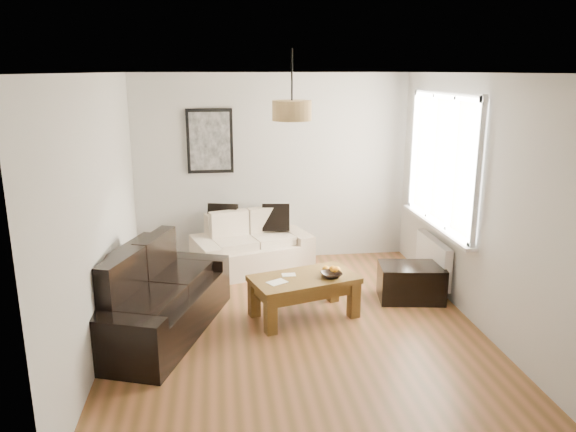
{
  "coord_description": "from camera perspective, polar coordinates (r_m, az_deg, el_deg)",
  "views": [
    {
      "loc": [
        -0.78,
        -5.29,
        2.62
      ],
      "look_at": [
        0.0,
        0.6,
        1.05
      ],
      "focal_mm": 34.36,
      "sensor_mm": 36.0,
      "label": 1
    }
  ],
  "objects": [
    {
      "name": "cushion_left",
      "position": [
        7.5,
        -6.76,
        -0.23
      ],
      "size": [
        0.42,
        0.22,
        0.4
      ],
      "primitive_type": "cube",
      "rotation": [
        0.0,
        0.0,
        -0.25
      ],
      "color": "black",
      "rests_on": "loveseat_cream"
    },
    {
      "name": "pendant_shade",
      "position": [
        5.65,
        0.4,
        10.86
      ],
      "size": [
        0.4,
        0.4,
        0.2
      ],
      "primitive_type": "cylinder",
      "color": "tan",
      "rests_on": "ceiling"
    },
    {
      "name": "orange_c",
      "position": [
        6.11,
        3.94,
        -5.51
      ],
      "size": [
        0.09,
        0.09,
        0.08
      ],
      "primitive_type": "sphere",
      "rotation": [
        0.0,
        0.0,
        0.12
      ],
      "color": "orange",
      "rests_on": "fruit_bowl"
    },
    {
      "name": "wall_back",
      "position": [
        7.69,
        -1.61,
        4.92
      ],
      "size": [
        3.8,
        0.04,
        2.6
      ],
      "primitive_type": null,
      "color": "silver",
      "rests_on": "floor"
    },
    {
      "name": "fruit_bowl",
      "position": [
        5.99,
        4.52,
        -6.08
      ],
      "size": [
        0.28,
        0.28,
        0.05
      ],
      "primitive_type": "imported",
      "rotation": [
        0.0,
        0.0,
        0.29
      ],
      "color": "black",
      "rests_on": "coffee_table"
    },
    {
      "name": "ottoman",
      "position": [
        6.67,
        12.62,
        -6.73
      ],
      "size": [
        0.8,
        0.58,
        0.42
      ],
      "primitive_type": "cube",
      "rotation": [
        0.0,
        0.0,
        -0.15
      ],
      "color": "black",
      "rests_on": "floor"
    },
    {
      "name": "radiator",
      "position": [
        6.99,
        14.79,
        -4.4
      ],
      "size": [
        0.1,
        0.9,
        0.52
      ],
      "primitive_type": "cube",
      "color": "white",
      "rests_on": "wall_right"
    },
    {
      "name": "wall_front",
      "position": [
        3.4,
        6.35,
        -8.13
      ],
      "size": [
        3.8,
        0.04,
        2.6
      ],
      "primitive_type": null,
      "color": "silver",
      "rests_on": "floor"
    },
    {
      "name": "loveseat_cream",
      "position": [
        7.43,
        -3.76,
        -2.81
      ],
      "size": [
        1.69,
        1.23,
        0.75
      ],
      "primitive_type": null,
      "rotation": [
        0.0,
        0.0,
        0.29
      ],
      "color": "beige",
      "rests_on": "floor"
    },
    {
      "name": "coffee_table",
      "position": [
        6.08,
        1.65,
        -8.33
      ],
      "size": [
        1.26,
        0.91,
        0.46
      ],
      "primitive_type": null,
      "rotation": [
        0.0,
        0.0,
        0.29
      ],
      "color": "brown",
      "rests_on": "floor"
    },
    {
      "name": "orange_b",
      "position": [
        6.09,
        5.06,
        -5.6
      ],
      "size": [
        0.1,
        0.1,
        0.08
      ],
      "primitive_type": "sphere",
      "rotation": [
        0.0,
        0.0,
        0.21
      ],
      "color": "orange",
      "rests_on": "fruit_bowl"
    },
    {
      "name": "sofa_leather",
      "position": [
        5.83,
        -13.5,
        -7.81
      ],
      "size": [
        1.53,
        2.13,
        0.83
      ],
      "primitive_type": null,
      "rotation": [
        0.0,
        0.0,
        1.23
      ],
      "color": "black",
      "rests_on": "floor"
    },
    {
      "name": "cushion_right",
      "position": [
        7.55,
        -1.27,
        -0.14
      ],
      "size": [
        0.38,
        0.16,
        0.37
      ],
      "primitive_type": "cube",
      "rotation": [
        0.0,
        0.0,
        -0.11
      ],
      "color": "black",
      "rests_on": "loveseat_cream"
    },
    {
      "name": "orange_a",
      "position": [
        6.11,
        4.66,
        -5.54
      ],
      "size": [
        0.1,
        0.1,
        0.08
      ],
      "primitive_type": "sphere",
      "rotation": [
        0.0,
        0.0,
        -0.22
      ],
      "color": "#FF9C15",
      "rests_on": "fruit_bowl"
    },
    {
      "name": "papers",
      "position": [
        5.84,
        -1.13,
        -6.87
      ],
      "size": [
        0.24,
        0.22,
        0.01
      ],
      "primitive_type": "cube",
      "rotation": [
        0.0,
        0.0,
        0.52
      ],
      "color": "white",
      "rests_on": "coffee_table"
    },
    {
      "name": "ceiling",
      "position": [
        5.34,
        0.87,
        14.6
      ],
      "size": [
        3.8,
        4.5,
        0.0
      ],
      "primitive_type": null,
      "color": "white",
      "rests_on": "floor"
    },
    {
      "name": "wall_left",
      "position": [
        5.56,
        -18.94,
        0.27
      ],
      "size": [
        0.04,
        4.5,
        2.6
      ],
      "primitive_type": null,
      "color": "silver",
      "rests_on": "floor"
    },
    {
      "name": "floor",
      "position": [
        5.95,
        0.77,
        -11.31
      ],
      "size": [
        4.5,
        4.5,
        0.0
      ],
      "primitive_type": "plane",
      "color": "brown",
      "rests_on": "ground"
    },
    {
      "name": "wall_right",
      "position": [
        6.07,
        18.87,
        1.44
      ],
      "size": [
        0.04,
        4.5,
        2.6
      ],
      "primitive_type": null,
      "color": "silver",
      "rests_on": "floor"
    },
    {
      "name": "window_bay",
      "position": [
        6.71,
        15.79,
        5.51
      ],
      "size": [
        0.14,
        1.9,
        1.6
      ],
      "primitive_type": null,
      "color": "white",
      "rests_on": "wall_right"
    },
    {
      "name": "poster",
      "position": [
        7.56,
        -8.09,
        7.68
      ],
      "size": [
        0.62,
        0.04,
        0.87
      ],
      "primitive_type": null,
      "color": "black",
      "rests_on": "wall_back"
    }
  ]
}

